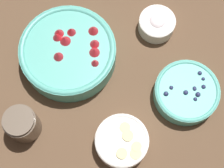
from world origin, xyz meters
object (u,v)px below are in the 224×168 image
Objects in this scene: bowl_strawberries at (68,52)px; bowl_blueberries at (186,92)px; bowl_cream at (157,24)px; jar_chocolate at (23,124)px; bowl_bananas at (121,141)px.

bowl_strawberries is 0.34m from bowl_blueberries.
bowl_blueberries is 0.22m from bowl_cream.
jar_chocolate is (0.06, 0.22, 0.00)m from bowl_strawberries.
jar_chocolate reaches higher than bowl_cream.
bowl_bananas is at bearing -175.62° from jar_chocolate.
bowl_strawberries reaches higher than bowl_bananas.
bowl_blueberries is (-0.34, 0.03, -0.01)m from bowl_strawberries.
bowl_strawberries is 2.53× the size of bowl_cream.
bowl_cream is 1.08× the size of jar_chocolate.
bowl_cream is (-0.02, -0.36, -0.00)m from bowl_bananas.
bowl_strawberries is at bearing -104.99° from jar_chocolate.
jar_chocolate is (0.40, 0.19, 0.01)m from bowl_blueberries.
bowl_cream is at bearing -126.69° from jar_chocolate.
bowl_bananas is at bearing 134.00° from bowl_strawberries.
bowl_strawberries is 0.27m from bowl_cream.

